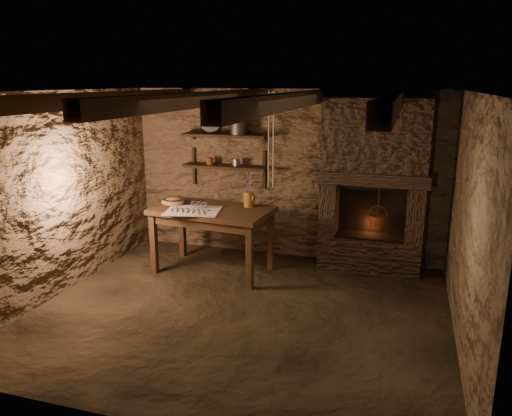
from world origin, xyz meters
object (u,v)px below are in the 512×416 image
(red_pot, at_px, (377,220))
(wooden_bowl, at_px, (173,202))
(stoneware_jug, at_px, (249,192))
(iron_stockpot, at_px, (239,127))
(work_table, at_px, (213,237))

(red_pot, bearing_deg, wooden_bowl, -166.83)
(stoneware_jug, bearing_deg, iron_stockpot, 135.83)
(work_table, height_order, iron_stockpot, iron_stockpot)
(work_table, distance_m, iron_stockpot, 1.60)
(red_pot, bearing_deg, iron_stockpot, 176.52)
(stoneware_jug, relative_size, iron_stockpot, 1.76)
(work_table, distance_m, wooden_bowl, 0.73)
(work_table, height_order, stoneware_jug, stoneware_jug)
(iron_stockpot, relative_size, red_pot, 0.49)
(wooden_bowl, bearing_deg, stoneware_jug, 9.98)
(work_table, relative_size, iron_stockpot, 6.11)
(work_table, distance_m, stoneware_jug, 0.78)
(work_table, distance_m, red_pot, 2.20)
(stoneware_jug, height_order, wooden_bowl, stoneware_jug)
(wooden_bowl, relative_size, iron_stockpot, 1.20)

